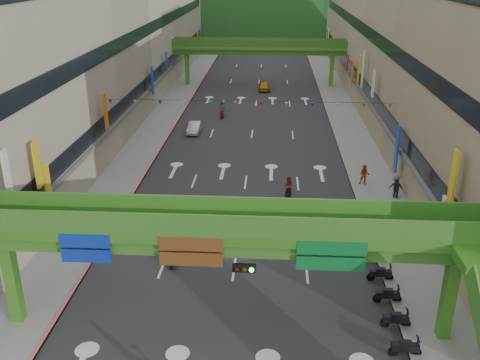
% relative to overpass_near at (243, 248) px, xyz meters
% --- Properties ---
extents(road_slab, '(18.00, 140.00, 0.02)m').
position_rel_overpass_near_xyz_m(road_slab, '(-0.93, 44.62, -5.20)').
color(road_slab, '#28282B').
rests_on(road_slab, ground).
extents(sidewalk_left, '(4.00, 140.00, 0.15)m').
position_rel_overpass_near_xyz_m(sidewalk_left, '(-11.93, 44.62, -5.13)').
color(sidewalk_left, gray).
rests_on(sidewalk_left, ground).
extents(sidewalk_right, '(4.00, 140.00, 0.15)m').
position_rel_overpass_near_xyz_m(sidewalk_right, '(10.07, 44.62, -5.13)').
color(sidewalk_right, gray).
rests_on(sidewalk_right, ground).
extents(curb_left, '(0.20, 140.00, 0.18)m').
position_rel_overpass_near_xyz_m(curb_left, '(-10.03, 44.62, -5.12)').
color(curb_left, '#CC5959').
rests_on(curb_left, ground).
extents(curb_right, '(0.20, 140.00, 0.18)m').
position_rel_overpass_near_xyz_m(curb_right, '(8.17, 44.62, -5.12)').
color(curb_right, gray).
rests_on(curb_right, ground).
extents(building_row_left, '(12.80, 95.00, 19.00)m').
position_rel_overpass_near_xyz_m(building_row_left, '(-19.86, 44.62, 4.25)').
color(building_row_left, '#9E937F').
rests_on(building_row_left, ground).
extents(building_row_right, '(12.80, 95.00, 19.00)m').
position_rel_overpass_near_xyz_m(building_row_right, '(18.00, 44.62, 4.25)').
color(building_row_right, gray).
rests_on(building_row_right, ground).
extents(overpass_near, '(28.00, 12.27, 7.10)m').
position_rel_overpass_near_xyz_m(overpass_near, '(0.00, 0.00, 0.00)').
color(overpass_near, '#4C9E2D').
rests_on(overpass_near, ground).
extents(overpass_far, '(28.00, 2.20, 7.10)m').
position_rel_overpass_near_xyz_m(overpass_far, '(-0.93, 59.62, 0.20)').
color(overpass_far, '#4C9E2D').
rests_on(overpass_far, ground).
extents(hill_left, '(168.00, 140.00, 112.00)m').
position_rel_overpass_near_xyz_m(hill_left, '(-15.93, 154.62, -5.21)').
color(hill_left, '#1C4419').
rests_on(hill_left, ground).
extents(hill_right, '(208.00, 176.00, 128.00)m').
position_rel_overpass_near_xyz_m(hill_right, '(24.07, 174.62, -5.21)').
color(hill_right, '#1C4419').
rests_on(hill_right, ground).
extents(bunting_string, '(26.00, 0.36, 0.47)m').
position_rel_overpass_near_xyz_m(bunting_string, '(-0.93, 24.62, 0.75)').
color(bunting_string, black).
rests_on(bunting_string, ground).
extents(scooter_rider_mid, '(0.91, 1.60, 2.04)m').
position_rel_overpass_near_xyz_m(scooter_rider_mid, '(2.69, 17.19, -4.15)').
color(scooter_rider_mid, black).
rests_on(scooter_rider_mid, ground).
extents(scooter_rider_left, '(0.97, 1.60, 1.92)m').
position_rel_overpass_near_xyz_m(scooter_rider_left, '(-4.77, 6.82, -4.26)').
color(scooter_rider_left, '#919199').
rests_on(scooter_rider_left, ground).
extents(scooter_rider_far, '(0.91, 1.60, 2.09)m').
position_rel_overpass_near_xyz_m(scooter_rider_far, '(-4.87, 41.15, -4.14)').
color(scooter_rider_far, maroon).
rests_on(scooter_rider_far, ground).
extents(parked_scooter_row, '(1.60, 11.55, 1.08)m').
position_rel_overpass_near_xyz_m(parked_scooter_row, '(7.87, 4.62, -4.68)').
color(parked_scooter_row, black).
rests_on(parked_scooter_row, ground).
extents(car_silver, '(1.39, 3.77, 1.23)m').
position_rel_overpass_near_xyz_m(car_silver, '(-7.35, 34.80, -4.59)').
color(car_silver, '#B6B6BE').
rests_on(car_silver, ground).
extents(car_yellow, '(1.75, 4.06, 1.36)m').
position_rel_overpass_near_xyz_m(car_yellow, '(-0.05, 56.35, -4.52)').
color(car_yellow, '#BC6C11').
rests_on(car_yellow, ground).
extents(pedestrian_red, '(0.99, 0.86, 1.76)m').
position_rel_overpass_near_xyz_m(pedestrian_red, '(9.13, 20.45, -4.32)').
color(pedestrian_red, '#B13D1B').
rests_on(pedestrian_red, ground).
extents(pedestrian_dark, '(1.02, 0.60, 1.63)m').
position_rel_overpass_near_xyz_m(pedestrian_dark, '(11.27, 17.85, -4.39)').
color(pedestrian_dark, '#222029').
rests_on(pedestrian_dark, ground).
extents(pedestrian_blue, '(0.91, 0.68, 1.75)m').
position_rel_overpass_near_xyz_m(pedestrian_blue, '(11.27, 18.13, -4.33)').
color(pedestrian_blue, '#3A4A61').
rests_on(pedestrian_blue, ground).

